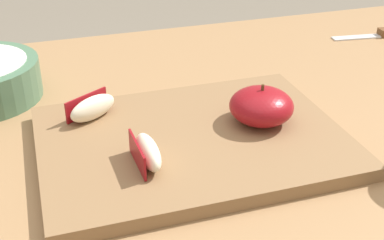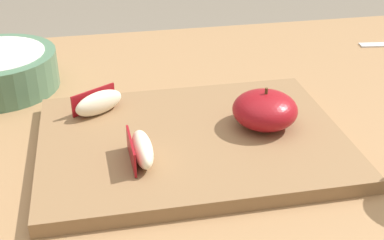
{
  "view_description": "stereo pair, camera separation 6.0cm",
  "coord_description": "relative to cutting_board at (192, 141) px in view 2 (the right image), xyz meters",
  "views": [
    {
      "loc": [
        -0.13,
        -0.51,
        1.06
      ],
      "look_at": [
        0.03,
        -0.01,
        0.77
      ],
      "focal_mm": 48.81,
      "sensor_mm": 36.0,
      "label": 1
    },
    {
      "loc": [
        -0.07,
        -0.52,
        1.06
      ],
      "look_at": [
        0.03,
        -0.01,
        0.77
      ],
      "focal_mm": 48.81,
      "sensor_mm": 36.0,
      "label": 2
    }
  ],
  "objects": [
    {
      "name": "apple_wedge_right",
      "position": [
        -0.1,
        0.08,
        0.02
      ],
      "size": [
        0.07,
        0.05,
        0.03
      ],
      "color": "#F4EACC",
      "rests_on": "cutting_board"
    },
    {
      "name": "dining_table",
      "position": [
        -0.03,
        0.01,
        -0.11
      ],
      "size": [
        1.31,
        0.83,
        0.73
      ],
      "color": "#9E754C",
      "rests_on": "ground_plane"
    },
    {
      "name": "apple_wedge_front",
      "position": [
        -0.06,
        -0.04,
        0.02
      ],
      "size": [
        0.03,
        0.07,
        0.03
      ],
      "color": "#F4EACC",
      "rests_on": "cutting_board"
    },
    {
      "name": "cutting_board",
      "position": [
        0.0,
        0.0,
        0.0
      ],
      "size": [
        0.35,
        0.26,
        0.02
      ],
      "color": "olive",
      "rests_on": "dining_table"
    },
    {
      "name": "apple_half_skin_up",
      "position": [
        0.09,
        0.01,
        0.03
      ],
      "size": [
        0.08,
        0.08,
        0.05
      ],
      "color": "maroon",
      "rests_on": "cutting_board"
    }
  ]
}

